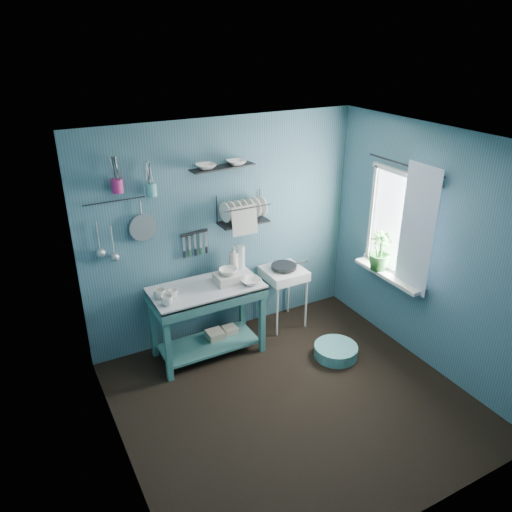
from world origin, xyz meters
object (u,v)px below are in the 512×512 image
hotplate_stand (283,297)px  utensil_cup_magenta (117,186)px  mug_left (167,300)px  mug_mid (173,294)px  work_counter (208,321)px  floor_basin (336,351)px  mug_right (160,294)px  colander (143,228)px  soap_bottle (233,259)px  frying_pan (284,266)px  potted_plant (380,251)px  utensil_cup_teal (151,190)px  dish_rack (243,209)px  wash_tub (228,278)px  water_bottle (241,257)px  storage_tin_small (230,334)px  storage_tin_large (215,340)px

hotplate_stand → utensil_cup_magenta: (-1.77, 0.16, 1.59)m
mug_left → mug_mid: (0.10, 0.10, -0.00)m
work_counter → floor_basin: (1.21, -0.72, -0.35)m
mug_right → colander: colander is taller
soap_bottle → frying_pan: soap_bottle is taller
mug_mid → colander: size_ratio=0.36×
work_counter → hotplate_stand: size_ratio=1.60×
work_counter → floor_basin: size_ratio=2.46×
soap_bottle → potted_plant: potted_plant is taller
mug_left → utensil_cup_teal: utensil_cup_teal is taller
dish_rack → mug_mid: bearing=-155.4°
mug_left → mug_mid: 0.14m
mug_left → soap_bottle: soap_bottle is taller
dish_rack → floor_basin: bearing=-50.8°
wash_tub → water_bottle: size_ratio=1.00×
wash_tub → utensil_cup_teal: size_ratio=2.15×
storage_tin_small → floor_basin: (0.91, -0.80, -0.04)m
work_counter → soap_bottle: bearing=14.5°
work_counter → frying_pan: 1.11m
utensil_cup_magenta → floor_basin: (1.94, -1.03, -1.89)m
work_counter → mug_right: size_ratio=9.57×
water_bottle → dish_rack: (0.06, 0.04, 0.55)m
soap_bottle → storage_tin_large: soap_bottle is taller
utensil_cup_magenta → colander: utensil_cup_magenta is taller
dish_rack → storage_tin_small: dish_rack is taller
mug_right → wash_tub: size_ratio=0.44×
wash_tub → water_bottle: bearing=41.6°
mug_mid → soap_bottle: (0.80, 0.26, 0.10)m
dish_rack → hotplate_stand: bearing=-7.3°
mug_left → potted_plant: potted_plant is taller
storage_tin_large → floor_basin: (1.11, -0.77, -0.04)m
potted_plant → storage_tin_large: (-1.78, 0.57, -0.94)m
mug_mid → water_bottle: size_ratio=0.36×
potted_plant → utensil_cup_magenta: bearing=162.5°
mug_right → floor_basin: size_ratio=0.26×
water_bottle → dish_rack: 0.55m
mug_mid → utensil_cup_teal: utensil_cup_teal is taller
soap_bottle → frying_pan: size_ratio=1.00×
colander → storage_tin_small: 1.62m
mug_right → utensil_cup_teal: utensil_cup_teal is taller
utensil_cup_teal → storage_tin_small: (0.70, -0.23, -1.77)m
utensil_cup_magenta → colander: 0.52m
wash_tub → hotplate_stand: (0.79, 0.16, -0.52)m
utensil_cup_magenta → mug_mid: bearing=-46.5°
mug_left → mug_right: 0.16m
frying_pan → utensil_cup_magenta: size_ratio=2.31×
mug_right → frying_pan: (1.54, 0.14, -0.11)m
wash_tub → colander: colander is taller
mug_mid → potted_plant: size_ratio=0.23×
wash_tub → dish_rack: dish_rack is taller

